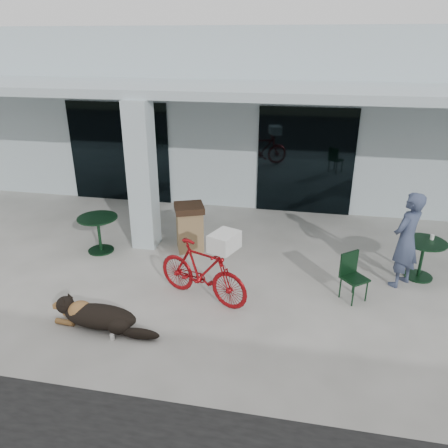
% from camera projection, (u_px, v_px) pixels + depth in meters
% --- Properties ---
extents(ground, '(80.00, 80.00, 0.00)m').
position_uv_depth(ground, '(184.00, 310.00, 7.34)').
color(ground, '#BCB8B1').
rests_on(ground, ground).
extents(building, '(22.00, 7.00, 4.50)m').
position_uv_depth(building, '(254.00, 104.00, 14.14)').
color(building, '#B0C0C7').
rests_on(building, ground).
extents(storefront_glass_left, '(2.80, 0.06, 2.70)m').
position_uv_depth(storefront_glass_left, '(119.00, 153.00, 11.88)').
color(storefront_glass_left, black).
rests_on(storefront_glass_left, ground).
extents(storefront_glass_right, '(2.40, 0.06, 2.70)m').
position_uv_depth(storefront_glass_right, '(305.00, 162.00, 10.99)').
color(storefront_glass_right, black).
rests_on(storefront_glass_right, ground).
extents(column, '(0.50, 0.50, 3.12)m').
position_uv_depth(column, '(142.00, 177.00, 9.08)').
color(column, '#B0C0C7').
rests_on(column, ground).
extents(overhang, '(22.00, 2.80, 0.18)m').
position_uv_depth(overhang, '(225.00, 89.00, 9.34)').
color(overhang, '#B0C0C7').
rests_on(overhang, column).
extents(bicycle, '(1.85, 1.14, 1.08)m').
position_uv_depth(bicycle, '(202.00, 272.00, 7.45)').
color(bicycle, maroon).
rests_on(bicycle, ground).
extents(laundry_basket, '(0.52, 0.59, 0.29)m').
position_uv_depth(laundry_basket, '(224.00, 242.00, 6.96)').
color(laundry_basket, white).
rests_on(laundry_basket, bicycle).
extents(dog, '(1.40, 0.56, 0.46)m').
position_uv_depth(dog, '(100.00, 315.00, 6.80)').
color(dog, black).
rests_on(dog, ground).
extents(cup_near_dog, '(0.08, 0.08, 0.09)m').
position_uv_depth(cup_near_dog, '(112.00, 337.00, 6.60)').
color(cup_near_dog, white).
rests_on(cup_near_dog, ground).
extents(cafe_table_near, '(1.02, 1.02, 0.78)m').
position_uv_depth(cafe_table_near, '(99.00, 234.00, 9.24)').
color(cafe_table_near, '#11321A').
rests_on(cafe_table_near, ground).
extents(cafe_table_far, '(0.86, 0.86, 0.75)m').
position_uv_depth(cafe_table_far, '(421.00, 259.00, 8.21)').
color(cafe_table_far, '#11321A').
rests_on(cafe_table_far, ground).
extents(cafe_chair_far_a, '(0.56, 0.57, 0.85)m').
position_uv_depth(cafe_chair_far_a, '(355.00, 278.00, 7.48)').
color(cafe_chair_far_a, '#11321A').
rests_on(cafe_chair_far_a, ground).
extents(person, '(0.75, 0.78, 1.80)m').
position_uv_depth(person, '(406.00, 240.00, 7.77)').
color(person, '#3C4664').
rests_on(person, ground).
extents(cup_on_table, '(0.08, 0.08, 0.10)m').
position_uv_depth(cup_on_table, '(432.00, 237.00, 8.12)').
color(cup_on_table, white).
rests_on(cup_on_table, cafe_table_far).
extents(trash_receptacle, '(0.77, 0.77, 1.01)m').
position_uv_depth(trash_receptacle, '(190.00, 227.00, 9.28)').
color(trash_receptacle, olive).
rests_on(trash_receptacle, ground).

